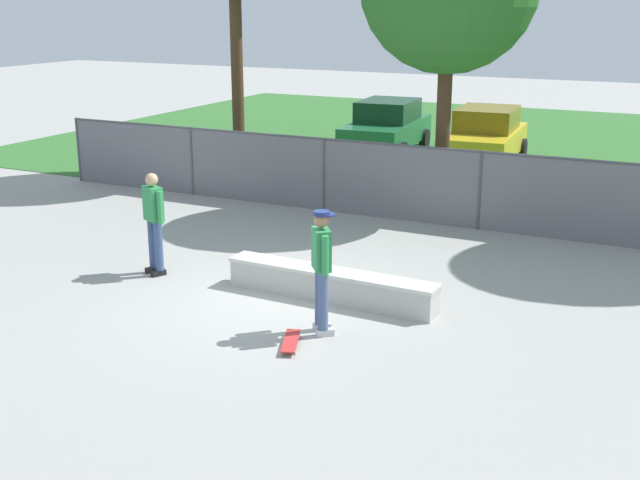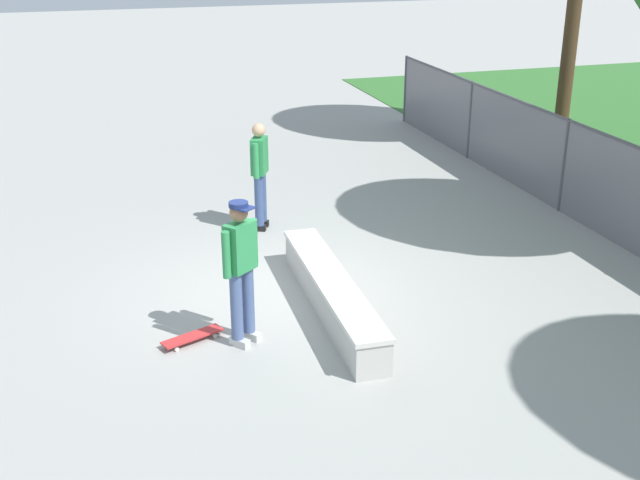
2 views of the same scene
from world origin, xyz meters
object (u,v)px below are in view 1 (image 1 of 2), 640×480
Objects in this scene: car_green at (387,127)px; car_yellow at (485,136)px; skateboard at (291,341)px; bystander at (154,219)px; skateboarder at (322,266)px; concrete_ledge at (331,285)px.

car_green is 1.00× the size of car_yellow.
bystander is at bearing 154.53° from skateboard.
car_yellow is at bearing 95.10° from skateboarder.
concrete_ledge is 13.11m from car_green.
skateboard is at bearing -85.87° from car_yellow.
concrete_ledge is at bearing -86.58° from car_yellow.
skateboarder reaches higher than car_green.
car_yellow reaches higher than skateboard.
skateboard is (-0.18, -0.61, -0.96)m from skateboarder.
skateboarder is at bearing -70.08° from concrete_ledge.
bystander is at bearing -176.68° from concrete_ledge.
car_green is 2.37× the size of bystander.
bystander reaches higher than skateboard.
bystander is at bearing -102.00° from car_yellow.
skateboarder is at bearing -16.27° from bystander.
bystander is (-2.60, -12.22, 0.17)m from car_yellow.
car_yellow is (-1.19, 13.33, -0.19)m from skateboarder.
car_green is at bearing 92.99° from bystander.
skateboarder reaches higher than car_yellow.
skateboard is at bearing -81.46° from concrete_ledge.
concrete_ledge is 2.00× the size of bystander.
concrete_ledge is 3.41m from bystander.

